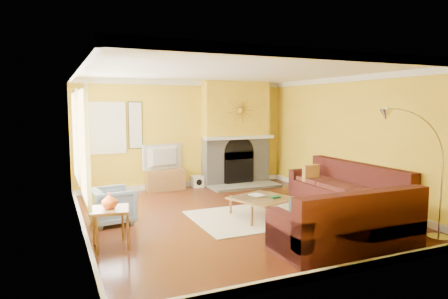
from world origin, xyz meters
name	(u,v)px	position (x,y,z in m)	size (l,w,h in m)	color
floor	(234,216)	(0.00, 0.00, -0.01)	(5.50, 6.00, 0.02)	#602B14
ceiling	(235,71)	(0.00, 0.00, 2.71)	(5.50, 6.00, 0.02)	white
wall_back	(185,134)	(0.00, 3.01, 1.35)	(5.50, 0.02, 2.70)	gold
wall_front	(343,167)	(0.00, -3.01, 1.35)	(5.50, 0.02, 2.70)	gold
wall_left	(78,151)	(-2.76, 0.00, 1.35)	(0.02, 6.00, 2.70)	gold
wall_right	(351,139)	(2.76, 0.00, 1.35)	(0.02, 6.00, 2.70)	gold
baseboard	(234,212)	(0.00, 0.00, 0.06)	(5.50, 6.00, 0.12)	white
crown_molding	(235,74)	(0.00, 0.00, 2.64)	(5.50, 6.00, 0.12)	white
window_left_near	(75,136)	(-2.72, 1.30, 1.50)	(0.06, 1.22, 1.72)	white
window_left_far	(83,145)	(-2.72, -0.60, 1.50)	(0.06, 1.22, 1.72)	white
window_back	(108,128)	(-1.90, 2.96, 1.55)	(0.82, 0.06, 1.22)	white
wall_art	(136,125)	(-1.25, 2.97, 1.60)	(0.34, 0.04, 1.14)	white
fireplace	(236,133)	(1.35, 2.80, 1.35)	(1.80, 0.40, 2.70)	gray
mantel	(240,138)	(1.35, 2.56, 1.25)	(1.92, 0.22, 0.08)	white
hearth	(245,186)	(1.35, 2.25, 0.03)	(1.80, 0.70, 0.06)	gray
sunburst	(240,110)	(1.35, 2.57, 1.95)	(0.70, 0.04, 0.70)	olive
rug	(258,217)	(0.35, -0.30, 0.01)	(2.40, 1.80, 0.02)	beige
sectional_sofa	(314,195)	(1.20, -0.85, 0.45)	(3.10, 3.70, 0.90)	#471916
coffee_table	(262,207)	(0.40, -0.35, 0.19)	(0.97, 0.97, 0.38)	white
media_console	(165,180)	(-0.60, 2.75, 0.26)	(0.93, 0.42, 0.51)	olive
tv	(165,157)	(-0.60, 2.75, 0.82)	(1.07, 0.14, 0.62)	black
subwoofer	(197,181)	(0.25, 2.78, 0.14)	(0.29, 0.29, 0.29)	white
armchair	(113,206)	(-2.20, 0.35, 0.32)	(0.69, 0.71, 0.65)	slate
side_table	(110,228)	(-2.40, -0.85, 0.29)	(0.53, 0.53, 0.58)	olive
vase	(110,200)	(-2.40, -0.85, 0.70)	(0.23, 0.23, 0.24)	#D8591E
book	(253,196)	(0.25, -0.25, 0.40)	(0.21, 0.28, 0.03)	white
arc_lamp	(416,178)	(1.75, -2.55, 1.01)	(1.29, 0.36, 2.02)	silver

